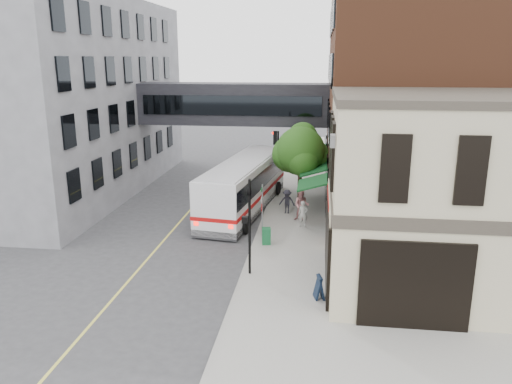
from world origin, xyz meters
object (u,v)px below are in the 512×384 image
(pedestrian_b, at_px, (302,205))
(pedestrian_c, at_px, (287,201))
(pedestrian_a, at_px, (303,214))
(sandwich_board, at_px, (319,287))
(bus, at_px, (244,183))
(newspaper_box, at_px, (266,236))

(pedestrian_b, bearing_deg, pedestrian_c, 134.88)
(pedestrian_a, height_order, sandwich_board, pedestrian_a)
(pedestrian_b, bearing_deg, pedestrian_a, -73.96)
(pedestrian_a, distance_m, sandwich_board, 9.17)
(bus, xyz_separation_m, newspaper_box, (2.16, -6.44, -1.24))
(pedestrian_a, height_order, pedestrian_b, pedestrian_b)
(newspaper_box, distance_m, sandwich_board, 6.57)
(newspaper_box, height_order, sandwich_board, sandwich_board)
(pedestrian_a, height_order, pedestrian_c, pedestrian_c)
(bus, relative_size, pedestrian_c, 8.00)
(pedestrian_c, relative_size, newspaper_box, 1.72)
(pedestrian_b, distance_m, pedestrian_c, 1.71)
(pedestrian_a, bearing_deg, pedestrian_c, 117.40)
(pedestrian_a, bearing_deg, pedestrian_b, 99.79)
(pedestrian_b, relative_size, pedestrian_c, 1.24)
(pedestrian_c, bearing_deg, pedestrian_b, -47.40)
(bus, bearing_deg, pedestrian_c, -15.25)
(pedestrian_b, xyz_separation_m, newspaper_box, (-1.70, -4.27, -0.52))
(pedestrian_b, bearing_deg, newspaper_box, -102.21)
(newspaper_box, xyz_separation_m, sandwich_board, (2.84, -5.92, 0.04))
(pedestrian_a, distance_m, pedestrian_b, 1.11)
(bus, bearing_deg, pedestrian_b, -29.36)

